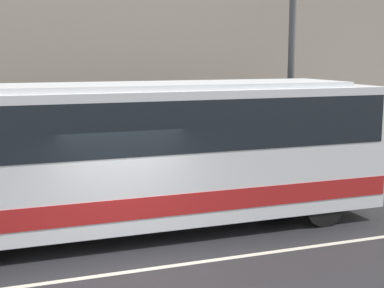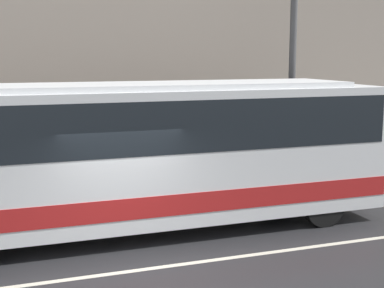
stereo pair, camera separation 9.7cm
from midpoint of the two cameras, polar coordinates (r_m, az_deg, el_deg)
ground_plane at (r=10.32m, az=-5.79°, el=-13.31°), size 60.00×60.00×0.00m
sidewalk at (r=15.49m, az=-10.66°, el=-5.30°), size 60.00×3.14×0.17m
building_facade at (r=16.76m, az=-12.16°, el=14.36°), size 60.00×0.35×11.37m
lane_stripe at (r=10.32m, az=-5.79°, el=-13.29°), size 54.00×0.14×0.01m
transit_bus at (r=12.04m, az=-5.95°, el=-0.57°), size 11.75×2.57×3.37m
utility_pole_near at (r=16.05m, az=10.86°, el=9.47°), size 0.20×0.20×7.73m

